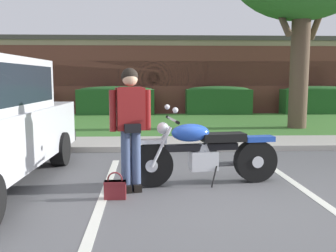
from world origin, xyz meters
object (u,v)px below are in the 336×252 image
object	(u,v)px
motorcycle	(210,152)
handbag	(115,188)
rider_person	(130,120)
brick_building	(193,76)
hedge_right	(319,100)
hedge_center_right	(218,100)
hedge_left	(12,100)
hedge_center_left	(116,100)

from	to	relation	value
motorcycle	handbag	bearing A→B (deg)	-153.97
rider_person	handbag	xyz separation A→B (m)	(-0.19, -0.36, -0.85)
rider_person	brick_building	distance (m)	17.07
hedge_right	brick_building	world-z (taller)	brick_building
handbag	hedge_center_right	bearing A→B (deg)	73.57
hedge_left	rider_person	bearing A→B (deg)	-62.44
hedge_center_right	brick_building	size ratio (longest dim) A/B	0.11
motorcycle	handbag	distance (m)	1.54
motorcycle	rider_person	world-z (taller)	rider_person
hedge_center_right	brick_building	distance (m)	6.21
rider_person	handbag	bearing A→B (deg)	-117.92
hedge_right	brick_building	distance (m)	7.83
rider_person	hedge_center_left	distance (m)	10.83
hedge_right	brick_building	xyz separation A→B (m)	(-4.79, 6.10, 1.07)
handbag	brick_building	distance (m)	17.51
handbag	hedge_center_left	distance (m)	11.17
hedge_left	hedge_center_left	distance (m)	4.35
hedge_left	hedge_center_right	distance (m)	8.70
hedge_center_left	rider_person	bearing A→B (deg)	-83.31
hedge_center_right	motorcycle	bearing A→B (deg)	-100.46
motorcycle	rider_person	xyz separation A→B (m)	(-1.16, -0.30, 0.51)
motorcycle	hedge_center_left	xyz separation A→B (m)	(-2.42, 10.45, 0.17)
hedge_center_left	hedge_right	size ratio (longest dim) A/B	1.02
hedge_center_left	brick_building	distance (m)	7.32
brick_building	hedge_left	bearing A→B (deg)	-143.51
motorcycle	hedge_center_left	bearing A→B (deg)	103.04
motorcycle	handbag	world-z (taller)	motorcycle
hedge_center_left	hedge_center_right	world-z (taller)	same
rider_person	hedge_right	world-z (taller)	rider_person
handbag	motorcycle	bearing A→B (deg)	26.03
hedge_center_left	hedge_right	distance (m)	8.70
rider_person	hedge_left	size ratio (longest dim) A/B	0.55
hedge_left	hedge_center_right	world-z (taller)	same
hedge_left	hedge_right	distance (m)	13.04
motorcycle	brick_building	xyz separation A→B (m)	(1.49, 16.55, 1.24)
hedge_left	hedge_center_right	bearing A→B (deg)	0.00
motorcycle	hedge_center_right	xyz separation A→B (m)	(1.93, 10.45, 0.17)
hedge_left	brick_building	bearing A→B (deg)	36.49
brick_building	motorcycle	bearing A→B (deg)	-95.13
motorcycle	hedge_left	size ratio (longest dim) A/B	0.72
rider_person	brick_building	size ratio (longest dim) A/B	0.07
handbag	hedge_right	world-z (taller)	hedge_right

